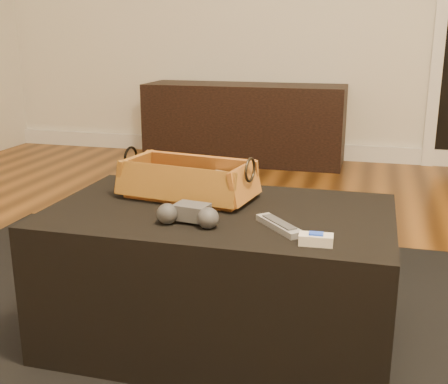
% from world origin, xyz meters
% --- Properties ---
extents(floor, '(5.00, 5.50, 0.01)m').
position_xyz_m(floor, '(0.00, 0.00, -0.01)').
color(floor, brown).
rests_on(floor, ground).
extents(baseboard, '(5.00, 0.04, 0.12)m').
position_xyz_m(baseboard, '(0.00, 2.73, 0.06)').
color(baseboard, white).
rests_on(baseboard, floor).
extents(door_jamb_left, '(0.08, 0.05, 2.05)m').
position_xyz_m(door_jamb_left, '(0.85, 2.72, 1.02)').
color(door_jamb_left, white).
rests_on(door_jamb_left, floor).
extents(media_cabinet, '(1.46, 0.45, 0.57)m').
position_xyz_m(media_cabinet, '(-0.48, 2.51, 0.29)').
color(media_cabinet, black).
rests_on(media_cabinet, floor).
extents(area_rug, '(2.60, 2.00, 0.01)m').
position_xyz_m(area_rug, '(0.04, -0.07, 0.01)').
color(area_rug, black).
rests_on(area_rug, floor).
extents(ottoman, '(1.00, 0.60, 0.42)m').
position_xyz_m(ottoman, '(0.04, -0.02, 0.22)').
color(ottoman, black).
rests_on(ottoman, area_rug).
extents(tv_remote, '(0.22, 0.06, 0.02)m').
position_xyz_m(tv_remote, '(-0.11, 0.06, 0.46)').
color(tv_remote, black).
rests_on(tv_remote, wicker_basket).
extents(cloth_bundle, '(0.13, 0.11, 0.06)m').
position_xyz_m(cloth_bundle, '(0.02, 0.09, 0.48)').
color(cloth_bundle, tan).
rests_on(cloth_bundle, wicker_basket).
extents(wicker_basket, '(0.45, 0.28, 0.15)m').
position_xyz_m(wicker_basket, '(-0.09, 0.07, 0.48)').
color(wicker_basket, '#B05F27').
rests_on(wicker_basket, ottoman).
extents(game_controller, '(0.18, 0.10, 0.06)m').
position_xyz_m(game_controller, '(-0.00, -0.17, 0.46)').
color(game_controller, '#3E3F42').
rests_on(game_controller, ottoman).
extents(silver_remote, '(0.15, 0.16, 0.02)m').
position_xyz_m(silver_remote, '(0.24, -0.15, 0.44)').
color(silver_remote, gray).
rests_on(silver_remote, ottoman).
extents(cream_gadget, '(0.09, 0.05, 0.03)m').
position_xyz_m(cream_gadget, '(0.34, -0.24, 0.45)').
color(cream_gadget, beige).
rests_on(cream_gadget, ottoman).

